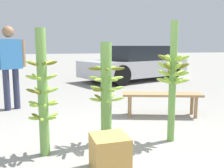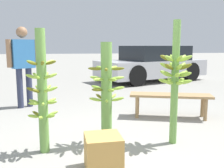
{
  "view_description": "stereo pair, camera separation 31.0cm",
  "coord_description": "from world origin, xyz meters",
  "px_view_note": "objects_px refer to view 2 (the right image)",
  "views": [
    {
      "loc": [
        -0.89,
        -2.64,
        1.26
      ],
      "look_at": [
        0.02,
        0.3,
        0.79
      ],
      "focal_mm": 40.0,
      "sensor_mm": 36.0,
      "label": 1
    },
    {
      "loc": [
        -0.59,
        -2.71,
        1.26
      ],
      "look_at": [
        0.02,
        0.3,
        0.79
      ],
      "focal_mm": 40.0,
      "sensor_mm": 36.0,
      "label": 2
    }
  ],
  "objects_px": {
    "vendor_person": "(23,60)",
    "parked_car": "(152,64)",
    "banana_stalk_center": "(106,92)",
    "produce_crate": "(103,152)",
    "banana_stalk_right": "(175,78)",
    "market_bench": "(170,98)",
    "banana_stalk_left": "(42,91)"
  },
  "relations": [
    {
      "from": "market_bench",
      "to": "parked_car",
      "type": "height_order",
      "value": "parked_car"
    },
    {
      "from": "banana_stalk_right",
      "to": "banana_stalk_center",
      "type": "bearing_deg",
      "value": 169.67
    },
    {
      "from": "banana_stalk_center",
      "to": "produce_crate",
      "type": "distance_m",
      "value": 0.85
    },
    {
      "from": "banana_stalk_right",
      "to": "market_bench",
      "type": "relative_size",
      "value": 1.09
    },
    {
      "from": "banana_stalk_left",
      "to": "parked_car",
      "type": "xyz_separation_m",
      "value": [
        3.48,
        5.68,
        -0.12
      ]
    },
    {
      "from": "banana_stalk_center",
      "to": "market_bench",
      "type": "distance_m",
      "value": 1.66
    },
    {
      "from": "banana_stalk_right",
      "to": "vendor_person",
      "type": "height_order",
      "value": "vendor_person"
    },
    {
      "from": "vendor_person",
      "to": "market_bench",
      "type": "relative_size",
      "value": 1.13
    },
    {
      "from": "produce_crate",
      "to": "vendor_person",
      "type": "bearing_deg",
      "value": 111.41
    },
    {
      "from": "banana_stalk_right",
      "to": "produce_crate",
      "type": "bearing_deg",
      "value": -152.71
    },
    {
      "from": "parked_car",
      "to": "banana_stalk_center",
      "type": "bearing_deg",
      "value": 135.24
    },
    {
      "from": "banana_stalk_right",
      "to": "vendor_person",
      "type": "bearing_deg",
      "value": 131.76
    },
    {
      "from": "banana_stalk_right",
      "to": "parked_car",
      "type": "height_order",
      "value": "banana_stalk_right"
    },
    {
      "from": "banana_stalk_center",
      "to": "parked_car",
      "type": "xyz_separation_m",
      "value": [
        2.7,
        5.57,
        -0.06
      ]
    },
    {
      "from": "produce_crate",
      "to": "banana_stalk_left",
      "type": "bearing_deg",
      "value": 137.43
    },
    {
      "from": "banana_stalk_left",
      "to": "vendor_person",
      "type": "bearing_deg",
      "value": 102.71
    },
    {
      "from": "vendor_person",
      "to": "banana_stalk_left",
      "type": "bearing_deg",
      "value": 74.51
    },
    {
      "from": "banana_stalk_right",
      "to": "produce_crate",
      "type": "relative_size",
      "value": 4.36
    },
    {
      "from": "vendor_person",
      "to": "parked_car",
      "type": "bearing_deg",
      "value": -168.82
    },
    {
      "from": "banana_stalk_left",
      "to": "banana_stalk_right",
      "type": "bearing_deg",
      "value": -1.66
    },
    {
      "from": "market_bench",
      "to": "parked_car",
      "type": "xyz_separation_m",
      "value": [
        1.38,
        4.6,
        0.27
      ]
    },
    {
      "from": "vendor_person",
      "to": "parked_car",
      "type": "distance_m",
      "value": 5.2
    },
    {
      "from": "produce_crate",
      "to": "market_bench",
      "type": "bearing_deg",
      "value": 48.05
    },
    {
      "from": "banana_stalk_right",
      "to": "parked_car",
      "type": "bearing_deg",
      "value": 72.12
    },
    {
      "from": "market_bench",
      "to": "vendor_person",
      "type": "bearing_deg",
      "value": 173.1
    },
    {
      "from": "banana_stalk_center",
      "to": "banana_stalk_right",
      "type": "relative_size",
      "value": 0.83
    },
    {
      "from": "banana_stalk_left",
      "to": "vendor_person",
      "type": "distance_m",
      "value": 2.45
    },
    {
      "from": "banana_stalk_center",
      "to": "produce_crate",
      "type": "bearing_deg",
      "value": -103.05
    },
    {
      "from": "banana_stalk_left",
      "to": "market_bench",
      "type": "height_order",
      "value": "banana_stalk_left"
    },
    {
      "from": "market_bench",
      "to": "produce_crate",
      "type": "relative_size",
      "value": 4.0
    },
    {
      "from": "banana_stalk_center",
      "to": "banana_stalk_right",
      "type": "xyz_separation_m",
      "value": [
        0.85,
        -0.16,
        0.18
      ]
    },
    {
      "from": "banana_stalk_right",
      "to": "market_bench",
      "type": "xyz_separation_m",
      "value": [
        0.46,
        1.12,
        -0.51
      ]
    }
  ]
}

